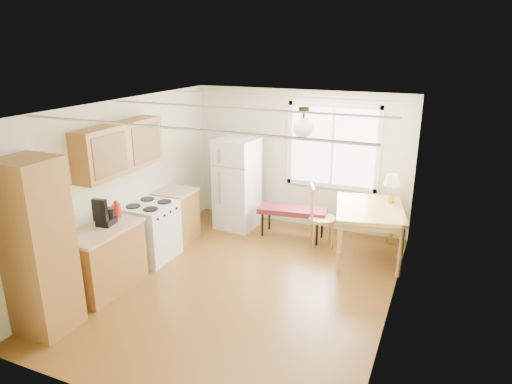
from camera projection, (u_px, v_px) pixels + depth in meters
The scene contains 11 objects.
room_shell at pixel (242, 201), 6.10m from camera, with size 4.60×5.60×2.62m.
kitchen_run at pixel (111, 227), 6.32m from camera, with size 0.65×3.40×2.20m.
window_unit at pixel (333, 146), 7.94m from camera, with size 1.64×0.05×1.51m.
pendant_light at pixel (303, 127), 5.88m from camera, with size 0.26×0.26×0.40m.
refrigerator at pixel (237, 184), 8.29m from camera, with size 0.72×0.73×1.65m.
bench at pixel (292, 211), 7.92m from camera, with size 1.23×0.61×0.55m.
dining_table at pixel (369, 213), 7.11m from camera, with size 1.28×1.53×0.84m.
chair at pixel (317, 212), 7.57m from camera, with size 0.51×0.50×1.04m.
table_lamp at pixel (392, 182), 7.20m from camera, with size 0.27×0.27×0.46m.
coffee_maker at pixel (105, 215), 6.18m from camera, with size 0.23×0.28×0.40m.
kettle at pixel (117, 210), 6.50m from camera, with size 0.13×0.13×0.25m.
Camera 1 is at (2.45, -5.21, 3.28)m, focal length 32.00 mm.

